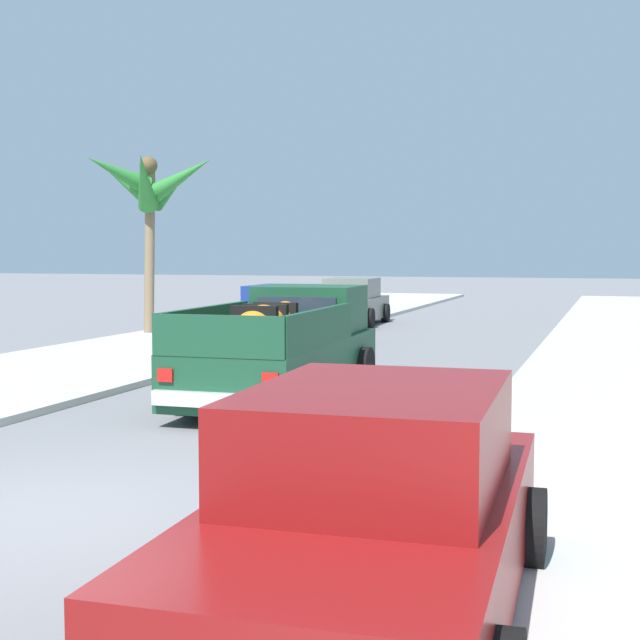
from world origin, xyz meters
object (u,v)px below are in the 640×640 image
at_px(palm_tree_right_mid, 149,186).
at_px(car_right_near, 282,317).
at_px(car_left_near, 374,517).
at_px(pickup_truck, 284,350).
at_px(car_left_mid, 351,303).

bearing_deg(palm_tree_right_mid, car_right_near, -11.16).
xyz_separation_m(car_left_near, palm_tree_right_mid, (-11.17, 17.23, 3.54)).
height_order(car_right_near, palm_tree_right_mid, palm_tree_right_mid).
bearing_deg(car_left_near, car_right_near, 112.75).
relative_size(pickup_truck, car_left_mid, 1.21).
bearing_deg(pickup_truck, car_left_mid, 102.36).
xyz_separation_m(pickup_truck, car_left_near, (3.65, -8.05, -0.10)).
height_order(car_left_mid, palm_tree_right_mid, palm_tree_right_mid).
xyz_separation_m(car_left_mid, palm_tree_right_mid, (-4.23, -5.83, 3.54)).
bearing_deg(car_left_mid, car_left_near, -73.25).
bearing_deg(car_right_near, palm_tree_right_mid, 168.84).
distance_m(car_left_near, car_left_mid, 24.08).
bearing_deg(car_left_near, palm_tree_right_mid, 122.96).
distance_m(car_right_near, palm_tree_right_mid, 5.64).
xyz_separation_m(pickup_truck, car_right_near, (-3.22, 8.33, -0.10)).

